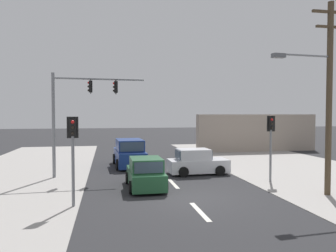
# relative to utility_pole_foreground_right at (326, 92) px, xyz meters

# --- Properties ---
(ground_plane) EXTENTS (140.00, 140.00, 0.00)m
(ground_plane) POSITION_rel_utility_pole_foreground_right_xyz_m (-6.20, 0.69, -4.66)
(ground_plane) COLOR #28282B
(lane_dash_near) EXTENTS (0.20, 2.40, 0.01)m
(lane_dash_near) POSITION_rel_utility_pole_foreground_right_xyz_m (-6.20, -1.31, -4.66)
(lane_dash_near) COLOR silver
(lane_dash_near) RESTS_ON ground
(lane_dash_mid) EXTENTS (0.20, 2.40, 0.01)m
(lane_dash_mid) POSITION_rel_utility_pole_foreground_right_xyz_m (-6.20, 3.69, -4.66)
(lane_dash_mid) COLOR silver
(lane_dash_mid) RESTS_ON ground
(lane_dash_far) EXTENTS (0.20, 2.40, 0.01)m
(lane_dash_far) POSITION_rel_utility_pole_foreground_right_xyz_m (-6.20, 8.69, -4.66)
(lane_dash_far) COLOR silver
(lane_dash_far) RESTS_ON ground
(kerb_left_verge) EXTENTS (8.00, 40.00, 0.02)m
(kerb_left_verge) POSITION_rel_utility_pole_foreground_right_xyz_m (-14.70, 4.69, -4.65)
(kerb_left_verge) COLOR #A39E99
(kerb_left_verge) RESTS_ON ground
(utility_pole_foreground_right) EXTENTS (3.78, 0.49, 8.62)m
(utility_pole_foreground_right) POSITION_rel_utility_pole_foreground_right_xyz_m (0.00, 0.00, 0.00)
(utility_pole_foreground_right) COLOR #4C3D2B
(utility_pole_foreground_right) RESTS_ON ground
(traffic_signal_mast) EXTENTS (5.29, 0.51, 6.00)m
(traffic_signal_mast) POSITION_rel_utility_pole_foreground_right_xyz_m (-11.30, 6.55, -0.51)
(traffic_signal_mast) COLOR slate
(traffic_signal_mast) RESTS_ON ground
(pedestal_signal_right_kerb) EXTENTS (0.44, 0.29, 3.56)m
(pedestal_signal_right_kerb) POSITION_rel_utility_pole_foreground_right_xyz_m (-0.94, 3.19, -2.24)
(pedestal_signal_right_kerb) COLOR slate
(pedestal_signal_right_kerb) RESTS_ON ground
(pedestal_signal_left_kerb) EXTENTS (0.44, 0.30, 3.56)m
(pedestal_signal_left_kerb) POSITION_rel_utility_pole_foreground_right_xyz_m (-10.93, 0.21, -2.24)
(pedestal_signal_left_kerb) COLOR slate
(pedestal_signal_left_kerb) RESTS_ON ground
(shopfront_wall_far) EXTENTS (12.00, 1.00, 3.60)m
(shopfront_wall_far) POSITION_rel_utility_pole_foreground_right_xyz_m (4.80, 16.69, -2.86)
(shopfront_wall_far) COLOR #A39384
(shopfront_wall_far) RESTS_ON ground
(hatchback_oncoming_mid) EXTENTS (3.67, 1.83, 1.53)m
(hatchback_oncoming_mid) POSITION_rel_utility_pole_foreground_right_xyz_m (-4.24, 6.12, -3.96)
(hatchback_oncoming_mid) COLOR silver
(hatchback_oncoming_mid) RESTS_ON ground
(hatchback_oncoming_near) EXTENTS (1.81, 3.65, 1.53)m
(hatchback_oncoming_near) POSITION_rel_utility_pole_foreground_right_xyz_m (-7.75, 2.92, -3.96)
(hatchback_oncoming_near) COLOR #235633
(hatchback_oncoming_near) RESTS_ON ground
(suv_kerbside_parked) EXTENTS (2.23, 4.62, 1.90)m
(suv_kerbside_parked) POSITION_rel_utility_pole_foreground_right_xyz_m (-8.07, 9.75, -3.78)
(suv_kerbside_parked) COLOR navy
(suv_kerbside_parked) RESTS_ON ground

